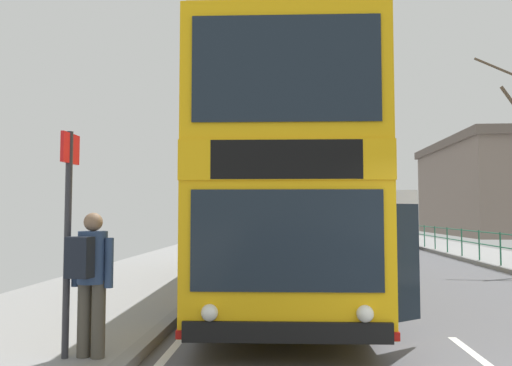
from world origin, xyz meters
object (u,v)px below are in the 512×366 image
double_decker_bus_main (280,191)px  pedestrian_with_backpack (90,273)px  bus_stop_sign_near (68,217)px  background_bus_far_lane (377,216)px

double_decker_bus_main → pedestrian_with_backpack: (-2.14, -5.78, -1.22)m
pedestrian_with_backpack → bus_stop_sign_near: (-0.28, -0.01, 0.65)m
background_bus_far_lane → bus_stop_sign_near: size_ratio=3.52×
pedestrian_with_backpack → double_decker_bus_main: bearing=69.7°
pedestrian_with_backpack → background_bus_far_lane: bearing=72.4°
double_decker_bus_main → bus_stop_sign_near: size_ratio=4.36×
background_bus_far_lane → bus_stop_sign_near: bearing=-108.2°
double_decker_bus_main → pedestrian_with_backpack: 6.28m
double_decker_bus_main → bus_stop_sign_near: (-2.41, -5.79, -0.57)m
pedestrian_with_backpack → bus_stop_sign_near: bearing=-177.5°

